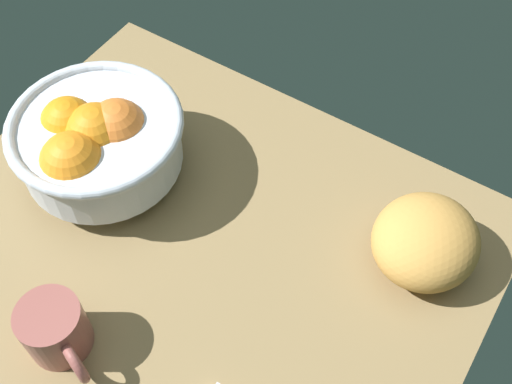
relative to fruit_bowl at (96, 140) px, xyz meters
The scene contains 4 objects.
ground_plane 20.24cm from the fruit_bowl, ahead, with size 71.90×57.43×3.00cm, color olive.
fruit_bowl is the anchor object (origin of this frame).
bread_loaf 44.46cm from the fruit_bowl, 14.45° to the left, with size 13.96×13.17×8.91cm, color #CA9145.
mug 25.67cm from the fruit_bowl, 61.03° to the right, with size 11.19×7.55×7.53cm.
Camera 1 is at (29.29, -32.71, 72.86)cm, focal length 45.17 mm.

